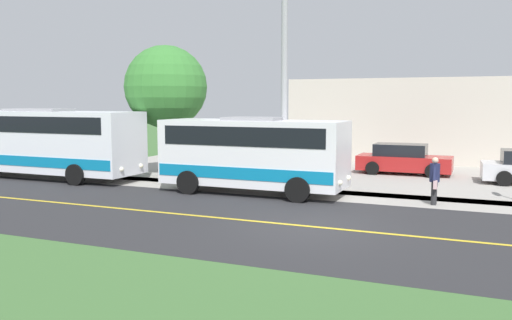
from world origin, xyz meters
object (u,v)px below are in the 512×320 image
(tree_curbside, at_px, (166,87))
(commercial_building, at_px, (462,119))
(shuttle_bus_front, at_px, (253,152))
(street_light_pole, at_px, (283,69))
(transit_bus_rear, at_px, (40,140))
(pedestrian_with_bags, at_px, (435,179))
(parked_car_near, at_px, (403,160))

(tree_curbside, xyz_separation_m, commercial_building, (-14.00, 12.54, -1.76))
(shuttle_bus_front, height_order, street_light_pole, street_light_pole)
(street_light_pole, bearing_deg, commercial_building, 160.69)
(shuttle_bus_front, xyz_separation_m, transit_bus_rear, (-0.08, -10.71, 0.14))
(street_light_pole, relative_size, commercial_building, 0.45)
(pedestrian_with_bags, xyz_separation_m, parked_car_near, (-7.52, -2.04, -0.18))
(street_light_pole, bearing_deg, tree_curbside, -110.43)
(parked_car_near, bearing_deg, street_light_pole, -25.34)
(transit_bus_rear, xyz_separation_m, commercial_building, (-16.85, 17.54, 0.65))
(transit_bus_rear, height_order, tree_curbside, tree_curbside)
(shuttle_bus_front, xyz_separation_m, commercial_building, (-16.93, 6.83, 0.79))
(parked_car_near, bearing_deg, shuttle_bus_front, -30.21)
(street_light_pole, distance_m, tree_curbside, 7.23)
(commercial_building, bearing_deg, pedestrian_with_bags, -0.83)
(street_light_pole, distance_m, parked_car_near, 9.13)
(shuttle_bus_front, xyz_separation_m, pedestrian_with_bags, (-0.30, 6.59, -0.74))
(tree_curbside, bearing_deg, shuttle_bus_front, 62.80)
(pedestrian_with_bags, height_order, street_light_pole, street_light_pole)
(pedestrian_with_bags, distance_m, commercial_building, 16.71)
(pedestrian_with_bags, xyz_separation_m, street_light_pole, (-0.12, -5.55, 3.86))
(pedestrian_with_bags, xyz_separation_m, tree_curbside, (-2.63, -12.30, 3.29))
(pedestrian_with_bags, bearing_deg, tree_curbside, -102.09)
(transit_bus_rear, distance_m, tree_curbside, 6.25)
(transit_bus_rear, xyz_separation_m, parked_car_near, (-7.74, 15.26, -1.05))
(transit_bus_rear, bearing_deg, commercial_building, 133.84)
(pedestrian_with_bags, bearing_deg, transit_bus_rear, -89.29)
(shuttle_bus_front, height_order, transit_bus_rear, transit_bus_rear)
(parked_car_near, distance_m, tree_curbside, 11.88)
(transit_bus_rear, relative_size, commercial_building, 0.53)
(shuttle_bus_front, relative_size, tree_curbside, 1.17)
(pedestrian_with_bags, relative_size, tree_curbside, 0.27)
(pedestrian_with_bags, relative_size, commercial_building, 0.08)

